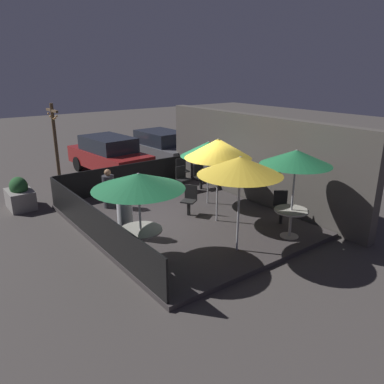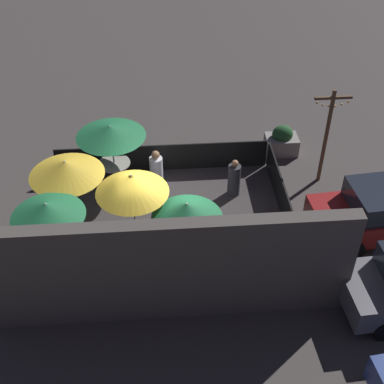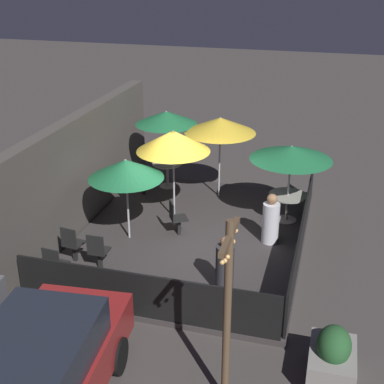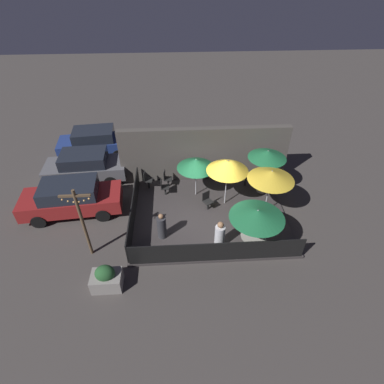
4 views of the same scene
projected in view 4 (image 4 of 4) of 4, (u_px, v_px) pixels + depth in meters
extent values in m
plane|color=#423D3A|center=(209.00, 215.00, 13.87)|extent=(60.00, 60.00, 0.00)
cube|color=#383333|center=(209.00, 214.00, 13.83)|extent=(6.94, 5.48, 0.12)
cube|color=#4C4742|center=(204.00, 155.00, 15.28)|extent=(8.54, 0.36, 2.95)
cube|color=black|center=(217.00, 252.00, 11.39)|extent=(6.74, 0.05, 0.95)
cube|color=black|center=(133.00, 209.00, 13.34)|extent=(0.05, 5.28, 0.95)
cylinder|color=#B2B2B7|center=(254.00, 230.00, 11.52)|extent=(0.05, 0.05, 2.06)
cone|color=#1E6B3D|center=(257.00, 214.00, 10.99)|extent=(2.08, 2.08, 0.35)
cylinder|color=#B2B2B7|center=(264.00, 172.00, 14.40)|extent=(0.05, 0.05, 2.33)
cone|color=#1E6B3D|center=(268.00, 154.00, 13.80)|extent=(1.79, 1.79, 0.38)
cylinder|color=#B2B2B7|center=(196.00, 177.00, 14.27)|extent=(0.05, 0.05, 2.05)
cone|color=#1E6B3D|center=(196.00, 163.00, 13.78)|extent=(1.79, 1.79, 0.46)
cylinder|color=#B2B2B7|center=(268.00, 193.00, 13.10)|extent=(0.05, 0.05, 2.34)
cone|color=gold|center=(271.00, 175.00, 12.50)|extent=(1.98, 1.98, 0.43)
cylinder|color=#B2B2B7|center=(226.00, 183.00, 13.63)|extent=(0.05, 0.05, 2.42)
cone|color=gold|center=(228.00, 165.00, 13.05)|extent=(1.88, 1.88, 0.54)
cylinder|color=#9E998E|center=(251.00, 248.00, 12.15)|extent=(0.55, 0.55, 0.02)
cylinder|color=#9E998E|center=(252.00, 242.00, 11.94)|extent=(0.08, 0.08, 0.69)
cylinder|color=#9E998E|center=(253.00, 236.00, 11.72)|extent=(0.99, 0.99, 0.04)
cylinder|color=#9E998E|center=(261.00, 191.00, 15.12)|extent=(0.49, 0.49, 0.02)
cylinder|color=#9E998E|center=(262.00, 185.00, 14.90)|extent=(0.08, 0.08, 0.72)
cylinder|color=#9E998E|center=(263.00, 179.00, 14.67)|extent=(0.88, 0.88, 0.04)
cube|color=black|center=(168.00, 182.00, 15.32)|extent=(0.09, 0.09, 0.42)
cube|color=black|center=(168.00, 179.00, 15.18)|extent=(0.45, 0.45, 0.04)
cube|color=black|center=(164.00, 175.00, 15.04)|extent=(0.09, 0.40, 0.44)
cube|color=black|center=(208.00, 206.00, 13.91)|extent=(0.11, 0.11, 0.43)
cube|color=black|center=(208.00, 202.00, 13.76)|extent=(0.55, 0.55, 0.04)
cube|color=black|center=(206.00, 196.00, 13.73)|extent=(0.36, 0.23, 0.44)
cube|color=black|center=(245.00, 182.00, 15.35)|extent=(0.11, 0.11, 0.46)
cube|color=black|center=(246.00, 178.00, 15.19)|extent=(0.56, 0.56, 0.04)
cube|color=black|center=(243.00, 173.00, 15.12)|extent=(0.25, 0.35, 0.44)
cube|color=black|center=(165.00, 191.00, 14.77)|extent=(0.08, 0.08, 0.43)
cube|color=black|center=(165.00, 187.00, 14.63)|extent=(0.40, 0.40, 0.04)
cube|color=black|center=(161.00, 183.00, 14.47)|extent=(0.03, 0.40, 0.44)
cube|color=black|center=(149.00, 184.00, 15.17)|extent=(0.09, 0.09, 0.47)
cube|color=black|center=(149.00, 180.00, 15.02)|extent=(0.44, 0.44, 0.04)
cube|color=black|center=(144.00, 176.00, 14.87)|extent=(0.07, 0.40, 0.44)
cylinder|color=#333338|center=(162.00, 227.00, 12.35)|extent=(0.48, 0.48, 1.04)
sphere|color=#9E704C|center=(161.00, 216.00, 11.97)|extent=(0.21, 0.21, 0.21)
cylinder|color=silver|center=(220.00, 236.00, 11.99)|extent=(0.47, 0.47, 1.01)
sphere|color=#9E704C|center=(221.00, 225.00, 11.59)|extent=(0.25, 0.25, 0.25)
cube|color=gray|center=(107.00, 281.00, 10.72)|extent=(1.08, 0.76, 0.62)
ellipsoid|color=#235128|center=(105.00, 273.00, 10.45)|extent=(0.70, 0.56, 0.63)
cylinder|color=brown|center=(83.00, 224.00, 11.12)|extent=(0.12, 0.12, 3.22)
cube|color=brown|center=(74.00, 196.00, 10.28)|extent=(1.10, 0.08, 0.08)
sphere|color=#F4B260|center=(62.00, 200.00, 10.35)|extent=(0.07, 0.07, 0.07)
sphere|color=#F4B260|center=(68.00, 201.00, 10.41)|extent=(0.07, 0.07, 0.07)
sphere|color=#F4B260|center=(74.00, 202.00, 10.44)|extent=(0.07, 0.07, 0.07)
sphere|color=#F4B260|center=(79.00, 202.00, 10.45)|extent=(0.07, 0.07, 0.07)
sphere|color=#F4B260|center=(84.00, 201.00, 10.43)|extent=(0.07, 0.07, 0.07)
sphere|color=#F4B260|center=(89.00, 199.00, 10.39)|extent=(0.07, 0.07, 0.07)
cube|color=maroon|center=(72.00, 201.00, 13.65)|extent=(4.57, 2.09, 0.70)
cube|color=#1E232D|center=(69.00, 190.00, 13.25)|extent=(2.57, 1.77, 0.60)
cylinder|color=black|center=(106.00, 193.00, 14.66)|extent=(0.65, 0.24, 0.64)
cylinder|color=black|center=(103.00, 215.00, 13.40)|extent=(0.65, 0.24, 0.64)
cylinder|color=black|center=(47.00, 198.00, 14.34)|extent=(0.65, 0.24, 0.64)
cylinder|color=black|center=(39.00, 222.00, 13.08)|extent=(0.65, 0.24, 0.64)
cube|color=#5B5B60|center=(86.00, 169.00, 15.69)|extent=(4.21, 1.93, 0.70)
cube|color=#1E232D|center=(83.00, 158.00, 15.29)|extent=(2.35, 1.69, 0.60)
cylinder|color=black|center=(113.00, 165.00, 16.65)|extent=(0.65, 0.22, 0.64)
cylinder|color=black|center=(111.00, 182.00, 15.40)|extent=(0.65, 0.22, 0.64)
cylinder|color=black|center=(66.00, 168.00, 16.42)|extent=(0.65, 0.22, 0.64)
cylinder|color=black|center=(59.00, 185.00, 15.16)|extent=(0.65, 0.22, 0.64)
cube|color=navy|center=(96.00, 144.00, 17.73)|extent=(4.30, 2.11, 0.70)
cube|color=#1E232D|center=(93.00, 135.00, 17.32)|extent=(2.43, 1.79, 0.60)
cylinder|color=black|center=(119.00, 141.00, 18.73)|extent=(0.65, 0.24, 0.64)
cylinder|color=black|center=(118.00, 155.00, 17.48)|extent=(0.65, 0.24, 0.64)
cylinder|color=black|center=(76.00, 145.00, 18.41)|extent=(0.65, 0.24, 0.64)
cylinder|color=black|center=(73.00, 158.00, 17.16)|extent=(0.65, 0.24, 0.64)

